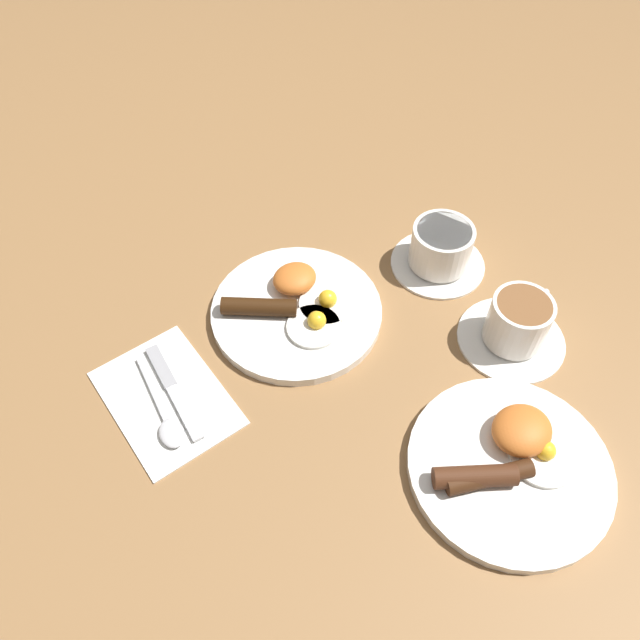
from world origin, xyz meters
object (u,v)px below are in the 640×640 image
at_px(teacup_far, 517,325).
at_px(spoon, 167,422).
at_px(knife, 171,386).
at_px(breakfast_plate_near, 296,308).
at_px(teacup_near, 440,249).
at_px(breakfast_plate_far, 510,462).

bearing_deg(teacup_far, spoon, -18.51).
distance_m(teacup_far, spoon, 0.48).
height_order(teacup_far, knife, teacup_far).
distance_m(breakfast_plate_near, teacup_near, 0.24).
bearing_deg(breakfast_plate_far, breakfast_plate_near, -77.25).
distance_m(knife, spoon, 0.06).
xyz_separation_m(breakfast_plate_near, teacup_near, (-0.23, 0.04, 0.02)).
bearing_deg(spoon, breakfast_plate_near, 110.30).
bearing_deg(breakfast_plate_far, spoon, -42.50).
bearing_deg(teacup_near, spoon, 1.92).
distance_m(breakfast_plate_near, breakfast_plate_far, 0.36).
bearing_deg(teacup_far, teacup_near, -93.92).
bearing_deg(teacup_far, knife, -25.07).
xyz_separation_m(breakfast_plate_far, knife, (0.29, -0.34, -0.01)).
bearing_deg(teacup_near, breakfast_plate_far, 63.05).
bearing_deg(teacup_far, breakfast_plate_near, -43.79).
distance_m(teacup_near, spoon, 0.47).
height_order(breakfast_plate_near, knife, breakfast_plate_near).
height_order(teacup_near, teacup_far, teacup_far).
bearing_deg(knife, teacup_far, 69.06).
height_order(breakfast_plate_far, teacup_far, teacup_far).
relative_size(breakfast_plate_near, breakfast_plate_far, 1.00).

